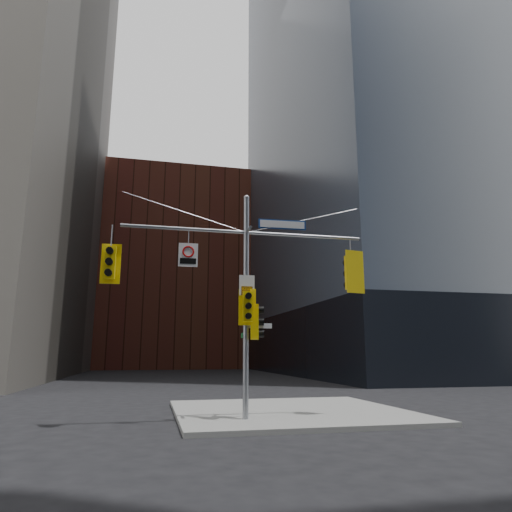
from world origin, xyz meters
name	(u,v)px	position (x,y,z in m)	size (l,w,h in m)	color
ground	(261,436)	(0.00, 0.00, 0.00)	(160.00, 160.00, 0.00)	black
sidewalk_corner	(290,412)	(2.00, 4.00, 0.07)	(8.00, 8.00, 0.15)	gray
tower_ne	(416,7)	(28.00, 32.00, 45.00)	(36.00, 36.00, 90.00)	#9EA5A9
podium_ne	(445,344)	(28.00, 32.00, 3.00)	(36.40, 36.40, 6.00)	black
brick_midrise	(174,274)	(0.00, 58.00, 14.00)	(26.00, 20.00, 28.00)	brown
signal_assembly	(246,280)	(0.00, 1.99, 4.42)	(8.00, 0.80, 7.30)	#96999F
traffic_light_west_arm	(110,263)	(-4.23, 2.01, 4.80)	(0.60, 0.48, 1.25)	yellow
traffic_light_east_arm	(352,273)	(3.68, 1.99, 4.80)	(0.69, 0.62, 1.46)	yellow
traffic_light_pole_side	(256,322)	(0.33, 1.99, 3.08)	(0.47, 0.40, 1.11)	yellow
traffic_light_pole_front	(248,306)	(0.00, 1.73, 3.54)	(0.55, 0.46, 1.15)	yellow
street_sign_blade	(282,225)	(1.23, 2.00, 6.35)	(1.63, 0.11, 0.32)	navy
regulatory_sign_arm	(188,254)	(-1.88, 1.97, 5.17)	(0.61, 0.07, 0.76)	silver
regulatory_sign_pole	(247,286)	(0.00, 1.88, 4.21)	(0.50, 0.05, 0.65)	silver
street_blade_ew	(260,326)	(0.45, 2.00, 2.96)	(0.79, 0.04, 0.16)	silver
street_blade_ns	(243,335)	(0.00, 2.45, 2.67)	(0.07, 0.79, 0.16)	#145926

